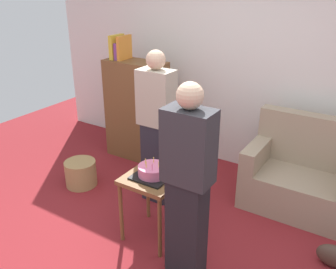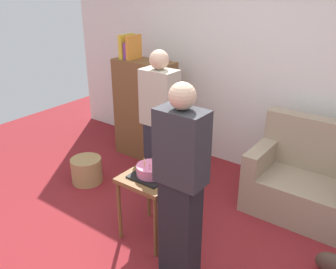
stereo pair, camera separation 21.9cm
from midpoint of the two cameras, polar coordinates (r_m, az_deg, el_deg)
ground_plane at (r=3.37m, az=-3.29°, el=-18.71°), size 8.00×8.00×0.00m
wall_back at (r=4.42m, az=12.20°, el=11.07°), size 6.00×0.10×2.70m
couch at (r=4.03m, az=18.66°, el=-6.33°), size 1.10×0.70×0.96m
bookshelf at (r=4.79m, az=-6.29°, el=3.97°), size 0.80×0.36×1.60m
side_table at (r=3.30m, az=-4.28°, el=-8.09°), size 0.48×0.48×0.64m
birthday_cake at (r=3.22m, az=-4.36°, el=-5.82°), size 0.32×0.32×0.17m
person_blowing_candles at (r=3.73m, az=-3.46°, el=0.94°), size 0.36×0.22×1.63m
person_holding_cake at (r=2.72m, az=0.77°, el=-8.18°), size 0.36×0.22×1.63m
wicker_basket at (r=4.42m, az=-14.85°, el=-5.89°), size 0.36×0.36×0.30m
handbag at (r=3.48m, az=22.73°, el=-17.13°), size 0.28×0.14×0.20m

